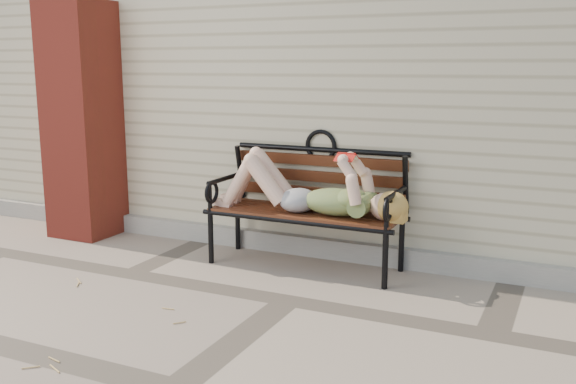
% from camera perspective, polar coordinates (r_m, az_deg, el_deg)
% --- Properties ---
extents(ground, '(80.00, 80.00, 0.00)m').
position_cam_1_polar(ground, '(4.14, 0.02, -9.63)').
color(ground, gray).
rests_on(ground, ground).
extents(house_wall, '(8.00, 4.00, 3.00)m').
position_cam_1_polar(house_wall, '(6.70, 11.12, 11.28)').
color(house_wall, '#C3B998').
rests_on(house_wall, ground).
extents(foundation_strip, '(8.00, 0.10, 0.15)m').
position_cam_1_polar(foundation_strip, '(4.96, 4.77, -5.16)').
color(foundation_strip, '#AAA699').
rests_on(foundation_strip, ground).
extents(brick_pillar, '(0.50, 0.50, 2.00)m').
position_cam_1_polar(brick_pillar, '(5.81, -17.81, 6.05)').
color(brick_pillar, maroon).
rests_on(brick_pillar, ground).
extents(garden_bench, '(1.54, 0.61, 0.99)m').
position_cam_1_polar(garden_bench, '(4.74, 1.93, 0.10)').
color(garden_bench, black).
rests_on(garden_bench, ground).
extents(reading_woman, '(1.45, 0.33, 0.46)m').
position_cam_1_polar(reading_woman, '(4.62, 1.49, 0.22)').
color(reading_woman, '#0B454D').
rests_on(reading_woman, ground).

